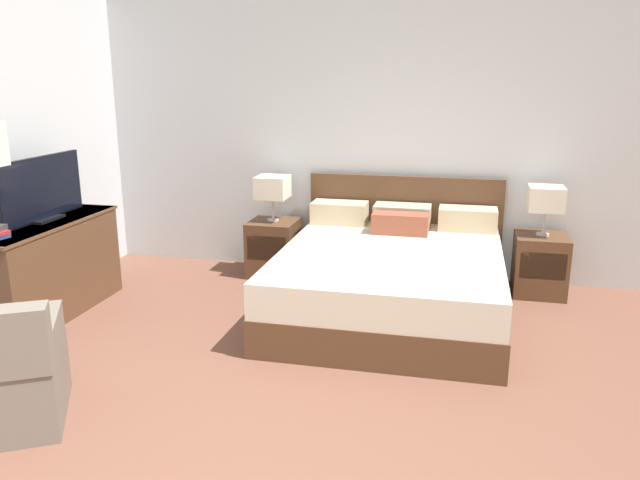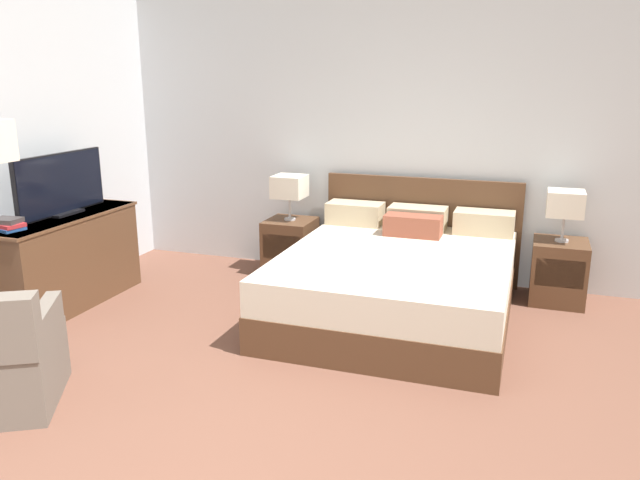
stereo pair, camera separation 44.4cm
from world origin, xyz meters
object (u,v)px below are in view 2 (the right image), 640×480
object	(u,v)px
tv	(61,185)
book_small_top	(7,221)
nightstand_left	(290,247)
table_lamp_right	(565,204)
table_lamp_left	(289,187)
dresser	(63,259)
nightstand_right	(558,272)
book_red_cover	(7,228)
bed	(398,280)
book_blue_cover	(8,225)

from	to	relation	value
tv	book_small_top	distance (m)	0.60
nightstand_left	table_lamp_right	distance (m)	2.53
table_lamp_left	dresser	world-z (taller)	table_lamp_left
tv	nightstand_right	bearing A→B (deg)	19.11
tv	table_lamp_right	bearing A→B (deg)	19.13
book_red_cover	book_small_top	size ratio (longest dim) A/B	1.23
bed	tv	bearing A→B (deg)	-167.11
bed	book_red_cover	bearing A→B (deg)	-156.24
book_small_top	bed	bearing A→B (deg)	23.80
tv	book_small_top	xyz separation A→B (m)	(-0.02, -0.58, -0.17)
dresser	tv	distance (m)	0.62
tv	bed	bearing A→B (deg)	12.89
bed	book_blue_cover	size ratio (longest dim) A/B	9.56
book_red_cover	book_blue_cover	bearing A→B (deg)	0.00
bed	book_small_top	size ratio (longest dim) A/B	10.88
nightstand_right	tv	size ratio (longest dim) A/B	0.54
bed	book_small_top	xyz separation A→B (m)	(-2.72, -1.20, 0.55)
bed	nightstand_right	xyz separation A→B (m)	(1.23, 0.74, -0.03)
dresser	nightstand_right	bearing A→B (deg)	19.94
dresser	book_blue_cover	distance (m)	0.66
table_lamp_right	dresser	bearing A→B (deg)	-160.04
table_lamp_right	book_small_top	distance (m)	4.40
nightstand_right	book_small_top	distance (m)	4.43
book_red_cover	table_lamp_right	bearing A→B (deg)	26.19
bed	book_red_cover	distance (m)	3.01
book_small_top	table_lamp_right	bearing A→B (deg)	26.22
nightstand_right	table_lamp_right	world-z (taller)	table_lamp_right
table_lamp_right	tv	size ratio (longest dim) A/B	0.44
table_lamp_left	tv	xyz separation A→B (m)	(-1.47, -1.36, 0.16)
table_lamp_left	table_lamp_right	distance (m)	2.46
nightstand_right	book_small_top	world-z (taller)	book_small_top
nightstand_right	book_red_cover	bearing A→B (deg)	-153.83
nightstand_right	table_lamp_right	size ratio (longest dim) A/B	1.24
bed	tv	distance (m)	2.86
nightstand_left	nightstand_right	distance (m)	2.46
dresser	tv	size ratio (longest dim) A/B	1.45
bed	book_red_cover	size ratio (longest dim) A/B	8.83
nightstand_right	book_red_cover	distance (m)	4.43
table_lamp_right	book_small_top	world-z (taller)	table_lamp_right
table_lamp_left	tv	distance (m)	2.01
table_lamp_left	book_small_top	size ratio (longest dim) A/B	2.23
bed	nightstand_left	world-z (taller)	bed
table_lamp_left	book_small_top	distance (m)	2.45
book_blue_cover	book_small_top	bearing A→B (deg)	180.00
book_blue_cover	book_small_top	size ratio (longest dim) A/B	1.14
dresser	book_blue_cover	xyz separation A→B (m)	(-0.00, -0.51, 0.41)
bed	dresser	xyz separation A→B (m)	(-2.70, -0.68, 0.10)
dresser	tv	xyz separation A→B (m)	(0.00, 0.07, 0.62)
bed	nightstand_left	size ratio (longest dim) A/B	3.95
dresser	book_small_top	size ratio (longest dim) A/B	7.34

